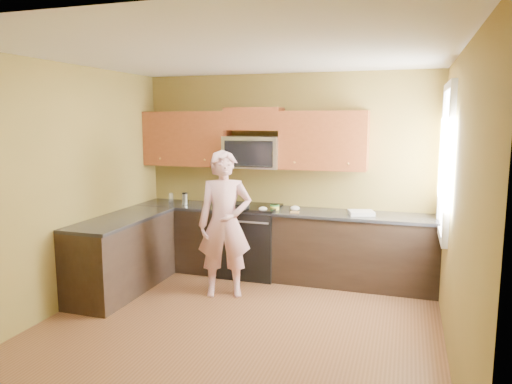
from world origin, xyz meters
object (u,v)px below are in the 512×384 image
at_px(butter_tub, 275,210).
at_px(travel_mug, 185,204).
at_px(frying_pan, 239,207).
at_px(woman, 225,224).
at_px(stove, 250,240).
at_px(microwave, 253,168).

distance_m(butter_tub, travel_mug, 1.30).
height_order(frying_pan, butter_tub, frying_pan).
bearing_deg(travel_mug, woman, -41.25).
bearing_deg(travel_mug, stove, 0.79).
distance_m(frying_pan, travel_mug, 0.87).
relative_size(microwave, woman, 0.44).
relative_size(woman, travel_mug, 10.62).
height_order(stove, travel_mug, travel_mug).
height_order(microwave, frying_pan, microwave).
xyz_separation_m(woman, travel_mug, (-0.91, 0.80, 0.05)).
bearing_deg(butter_tub, stove, 175.93).
bearing_deg(woman, butter_tub, 42.76).
xyz_separation_m(frying_pan, travel_mug, (-0.86, 0.15, -0.03)).
relative_size(microwave, frying_pan, 1.63).
distance_m(stove, microwave, 0.98).
distance_m(woman, frying_pan, 0.65).
bearing_deg(butter_tub, woman, -116.72).
bearing_deg(butter_tub, microwave, 156.63).
height_order(woman, travel_mug, woman).
bearing_deg(butter_tub, frying_pan, -162.47).
xyz_separation_m(stove, woman, (-0.05, -0.81, 0.39)).
relative_size(frying_pan, travel_mug, 2.85).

